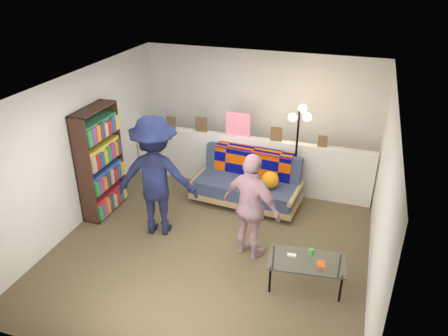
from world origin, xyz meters
name	(u,v)px	position (x,y,z in m)	size (l,w,h in m)	color
ground	(216,240)	(0.00, 0.00, 0.00)	(5.00, 5.00, 0.00)	brown
room_shell	(226,128)	(0.00, 0.47, 1.67)	(4.60, 5.05, 2.45)	silver
half_wall_ledge	(248,162)	(0.00, 1.80, 0.50)	(4.45, 0.15, 1.00)	silver
ledge_decor	(236,127)	(-0.23, 1.78, 1.18)	(2.97, 0.02, 0.45)	brown
futon_sofa	(248,183)	(0.16, 1.27, 0.37)	(1.91, 1.03, 0.79)	#A48650
bookshelf	(100,165)	(-2.08, 0.24, 0.85)	(0.30, 0.91, 1.82)	black
coffee_table	(307,262)	(1.46, -0.58, 0.39)	(1.04, 0.66, 0.51)	black
floor_lamp	(298,135)	(0.91, 1.62, 1.23)	(0.38, 0.31, 1.73)	black
person_left	(156,177)	(-0.94, -0.01, 0.96)	(1.23, 0.71, 1.91)	black
person_right	(252,207)	(0.59, -0.16, 0.80)	(0.94, 0.39, 1.60)	pink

